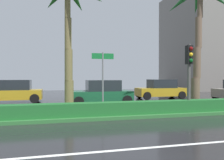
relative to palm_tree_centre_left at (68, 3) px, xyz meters
The scene contains 11 objects.
ground_plane 5.85m from the palm_tree_centre_left, 63.79° to the left, with size 90.00×42.00×0.10m, color black.
near_lane_divider_stripe 8.31m from the palm_tree_centre_left, 85.49° to the right, with size 81.00×0.14×0.01m, color white.
median_strip 5.65m from the palm_tree_centre_left, ahead, with size 85.50×4.00×0.15m, color #2D6B33.
median_hedge 5.46m from the palm_tree_centre_left, 71.63° to the right, with size 76.50×0.70×0.60m.
palm_tree_centre_left is the anchor object (origin of this frame).
palm_tree_centre 7.37m from the palm_tree_centre_left, ahead, with size 4.32×3.98×7.48m.
traffic_signal_median_right 6.98m from the palm_tree_centre_left, 13.93° to the right, with size 0.28×0.43×3.48m.
street_name_sign 4.06m from the palm_tree_centre_left, 27.31° to the right, with size 1.10×0.08×3.00m.
car_in_traffic_second 9.09m from the palm_tree_centre_left, 119.17° to the left, with size 4.30×2.02×1.72m.
car_in_traffic_third 6.68m from the palm_tree_centre_left, 56.34° to the left, with size 4.30×2.02×1.72m.
car_in_traffic_fourth 12.02m from the palm_tree_centre_left, 38.55° to the left, with size 4.30×2.02×1.72m.
Camera 1 is at (-1.12, -3.70, 1.94)m, focal length 36.08 mm.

